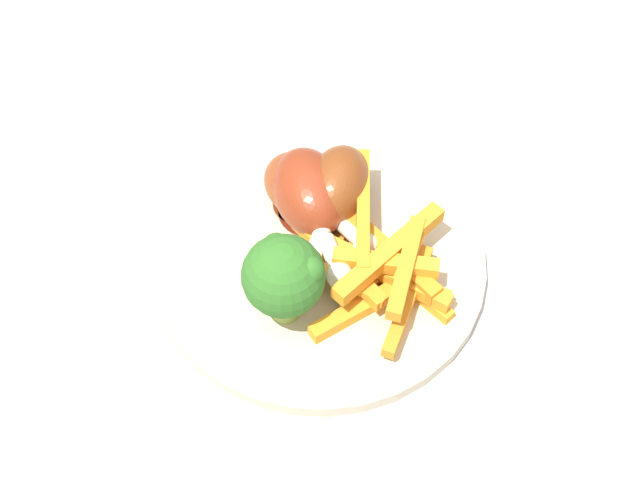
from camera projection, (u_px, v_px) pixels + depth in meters
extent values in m
cube|color=#B7B7BC|center=(254.00, 330.00, 0.60)|extent=(0.99, 0.83, 0.03)
cylinder|color=gray|center=(529.00, 185.00, 1.17)|extent=(0.06, 0.06, 0.71)
cylinder|color=beige|center=(320.00, 261.00, 0.61)|extent=(0.24, 0.24, 0.01)
cylinder|color=#85A349|center=(285.00, 303.00, 0.57)|extent=(0.02, 0.02, 0.02)
sphere|color=#2E6823|center=(283.00, 276.00, 0.54)|extent=(0.06, 0.06, 0.06)
sphere|color=#2E6823|center=(255.00, 273.00, 0.54)|extent=(0.02, 0.02, 0.02)
sphere|color=#2E6823|center=(310.00, 270.00, 0.53)|extent=(0.02, 0.02, 0.02)
sphere|color=#2E6823|center=(276.00, 246.00, 0.55)|extent=(0.02, 0.02, 0.02)
cube|color=orange|center=(381.00, 272.00, 0.59)|extent=(0.07, 0.06, 0.01)
cube|color=orange|center=(408.00, 300.00, 0.57)|extent=(0.06, 0.08, 0.01)
cube|color=orange|center=(387.00, 267.00, 0.57)|extent=(0.07, 0.04, 0.01)
cube|color=orange|center=(336.00, 244.00, 0.61)|extent=(0.06, 0.06, 0.01)
cube|color=orange|center=(363.00, 209.00, 0.59)|extent=(0.04, 0.11, 0.01)
cube|color=orange|center=(363.00, 307.00, 0.58)|extent=(0.08, 0.04, 0.01)
cube|color=orange|center=(389.00, 253.00, 0.57)|extent=(0.10, 0.07, 0.01)
cube|color=orange|center=(354.00, 245.00, 0.60)|extent=(0.05, 0.10, 0.01)
cube|color=orange|center=(401.00, 281.00, 0.59)|extent=(0.06, 0.09, 0.01)
cube|color=orange|center=(388.00, 276.00, 0.58)|extent=(0.08, 0.08, 0.01)
cube|color=orange|center=(341.00, 278.00, 0.58)|extent=(0.05, 0.06, 0.01)
cube|color=orange|center=(338.00, 261.00, 0.59)|extent=(0.05, 0.09, 0.01)
cube|color=orange|center=(412.00, 250.00, 0.58)|extent=(0.04, 0.05, 0.01)
cube|color=orange|center=(385.00, 249.00, 0.59)|extent=(0.06, 0.10, 0.01)
cube|color=orange|center=(406.00, 267.00, 0.56)|extent=(0.05, 0.08, 0.01)
cube|color=#F9A027|center=(383.00, 274.00, 0.58)|extent=(0.08, 0.07, 0.01)
cylinder|color=#53220E|center=(337.00, 207.00, 0.63)|extent=(0.04, 0.04, 0.00)
ellipsoid|color=brown|center=(338.00, 186.00, 0.61)|extent=(0.08, 0.08, 0.05)
cylinder|color=beige|center=(316.00, 247.00, 0.58)|extent=(0.03, 0.04, 0.01)
sphere|color=silver|center=(308.00, 268.00, 0.57)|extent=(0.02, 0.02, 0.02)
cylinder|color=#5B2410|center=(303.00, 202.00, 0.64)|extent=(0.05, 0.05, 0.00)
ellipsoid|color=brown|center=(302.00, 186.00, 0.62)|extent=(0.08, 0.08, 0.04)
cylinder|color=beige|center=(350.00, 231.00, 0.60)|extent=(0.03, 0.04, 0.01)
sphere|color=silver|center=(366.00, 246.00, 0.59)|extent=(0.02, 0.02, 0.02)
cylinder|color=#5B1C0E|center=(310.00, 212.00, 0.63)|extent=(0.05, 0.05, 0.00)
ellipsoid|color=maroon|center=(309.00, 192.00, 0.61)|extent=(0.06, 0.08, 0.05)
cylinder|color=beige|center=(333.00, 257.00, 0.58)|extent=(0.01, 0.04, 0.01)
sphere|color=silver|center=(340.00, 277.00, 0.57)|extent=(0.02, 0.02, 0.02)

